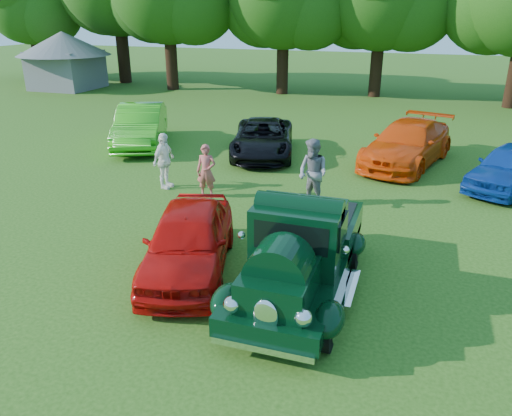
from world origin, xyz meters
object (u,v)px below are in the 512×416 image
(hero_pickup, at_px, (300,253))
(back_car_black, at_px, (263,138))
(back_car_blue, at_px, (510,167))
(spectator_pink, at_px, (206,171))
(back_car_orange, at_px, (408,144))
(back_car_lime, at_px, (141,126))
(spectator_white, at_px, (164,161))
(red_convertible, at_px, (189,240))
(gazebo, at_px, (64,54))
(spectator_grey, at_px, (313,173))

(hero_pickup, distance_m, back_car_black, 10.17)
(back_car_black, xyz_separation_m, back_car_blue, (8.62, -1.26, 0.03))
(back_car_black, relative_size, spectator_pink, 2.99)
(back_car_orange, distance_m, back_car_blue, 3.67)
(back_car_orange, bearing_deg, back_car_lime, -160.47)
(back_car_orange, bearing_deg, back_car_black, -158.97)
(hero_pickup, relative_size, back_car_lime, 0.99)
(spectator_white, bearing_deg, back_car_black, -15.17)
(hero_pickup, bearing_deg, spectator_pink, 132.06)
(hero_pickup, distance_m, spectator_white, 7.36)
(red_convertible, distance_m, gazebo, 29.38)
(back_car_orange, xyz_separation_m, gazebo, (-23.96, 11.71, 1.62))
(spectator_grey, bearing_deg, red_convertible, -78.30)
(back_car_blue, relative_size, spectator_pink, 2.53)
(back_car_lime, bearing_deg, back_car_blue, -27.75)
(back_car_black, relative_size, spectator_grey, 2.49)
(back_car_black, distance_m, spectator_pink, 5.01)
(back_car_lime, distance_m, spectator_pink, 7.00)
(back_car_lime, height_order, spectator_grey, spectator_grey)
(red_convertible, bearing_deg, spectator_grey, 53.76)
(hero_pickup, xyz_separation_m, back_car_blue, (4.81, 8.17, -0.15))
(back_car_lime, height_order, spectator_white, spectator_white)
(back_car_orange, distance_m, gazebo, 26.72)
(back_car_black, distance_m, back_car_blue, 8.71)
(hero_pickup, bearing_deg, spectator_white, 139.54)
(back_car_orange, bearing_deg, gazebo, 169.71)
(red_convertible, height_order, back_car_orange, back_car_orange)
(hero_pickup, relative_size, back_car_orange, 0.94)
(back_car_lime, relative_size, back_car_orange, 0.95)
(back_car_blue, distance_m, spectator_grey, 6.57)
(back_car_lime, bearing_deg, red_convertible, -77.64)
(hero_pickup, height_order, spectator_white, hero_pickup)
(spectator_white, bearing_deg, back_car_orange, -48.47)
(spectator_white, relative_size, gazebo, 0.28)
(red_convertible, bearing_deg, back_car_orange, 51.01)
(back_car_black, relative_size, back_car_orange, 0.91)
(back_car_orange, bearing_deg, back_car_blue, -12.85)
(red_convertible, relative_size, spectator_pink, 2.62)
(hero_pickup, relative_size, spectator_white, 2.82)
(spectator_grey, xyz_separation_m, gazebo, (-21.56, 16.87, 1.42))
(back_car_lime, bearing_deg, back_car_orange, -19.64)
(red_convertible, height_order, spectator_pink, spectator_pink)
(hero_pickup, relative_size, back_car_blue, 1.22)
(back_car_lime, relative_size, spectator_pink, 3.11)
(spectator_pink, bearing_deg, back_car_lime, 129.83)
(spectator_pink, bearing_deg, red_convertible, -77.82)
(spectator_pink, xyz_separation_m, spectator_grey, (3.18, 0.34, 0.17))
(hero_pickup, bearing_deg, back_car_blue, 59.48)
(back_car_orange, relative_size, gazebo, 0.84)
(hero_pickup, height_order, red_convertible, hero_pickup)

